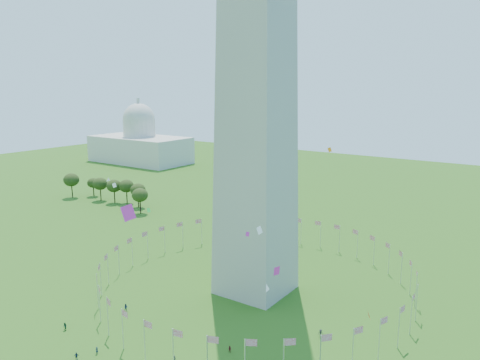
% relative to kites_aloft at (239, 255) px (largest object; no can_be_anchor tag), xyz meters
% --- Properties ---
extents(flag_ring, '(80.24, 80.24, 9.00)m').
position_rel_kites_aloft_xyz_m(flag_ring, '(-12.39, 25.66, -15.86)').
color(flag_ring, silver).
rests_on(flag_ring, ground).
extents(capitol_building, '(70.00, 35.00, 46.00)m').
position_rel_kites_aloft_xyz_m(capitol_building, '(-192.39, 155.66, 2.64)').
color(capitol_building, beige).
rests_on(capitol_building, ground).
extents(kites_aloft, '(110.56, 70.25, 35.33)m').
position_rel_kites_aloft_xyz_m(kites_aloft, '(0.00, 0.00, 0.00)').
color(kites_aloft, red).
rests_on(kites_aloft, ground).
extents(tree_line_west, '(55.52, 15.65, 11.57)m').
position_rel_kites_aloft_xyz_m(tree_line_west, '(-117.70, 66.24, -15.02)').
color(tree_line_west, '#314717').
rests_on(tree_line_west, ground).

